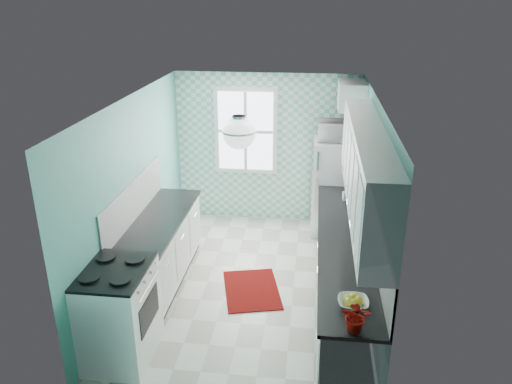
# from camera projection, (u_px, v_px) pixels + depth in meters

# --- Properties ---
(floor) EXTENTS (3.00, 4.40, 0.02)m
(floor) POSITION_uv_depth(u_px,v_px,m) (250.00, 285.00, 6.74)
(floor) COLOR silver
(floor) RESTS_ON ground
(ceiling) EXTENTS (3.00, 4.40, 0.02)m
(ceiling) POSITION_uv_depth(u_px,v_px,m) (249.00, 99.00, 5.80)
(ceiling) COLOR white
(ceiling) RESTS_ON wall_back
(wall_back) EXTENTS (3.00, 0.02, 2.50)m
(wall_back) POSITION_uv_depth(u_px,v_px,m) (267.00, 149.00, 8.31)
(wall_back) COLOR #54A697
(wall_back) RESTS_ON floor
(wall_front) EXTENTS (3.00, 0.02, 2.50)m
(wall_front) POSITION_uv_depth(u_px,v_px,m) (216.00, 298.00, 4.23)
(wall_front) COLOR #54A697
(wall_front) RESTS_ON floor
(wall_left) EXTENTS (0.02, 4.40, 2.50)m
(wall_left) POSITION_uv_depth(u_px,v_px,m) (134.00, 194.00, 6.44)
(wall_left) COLOR #54A697
(wall_left) RESTS_ON floor
(wall_right) EXTENTS (0.02, 4.40, 2.50)m
(wall_right) POSITION_uv_depth(u_px,v_px,m) (372.00, 205.00, 6.10)
(wall_right) COLOR #54A697
(wall_right) RESTS_ON floor
(accent_wall) EXTENTS (3.00, 0.01, 2.50)m
(accent_wall) POSITION_uv_depth(u_px,v_px,m) (267.00, 149.00, 8.29)
(accent_wall) COLOR #70C5AF
(accent_wall) RESTS_ON wall_back
(window) EXTENTS (1.04, 0.05, 1.44)m
(window) POSITION_uv_depth(u_px,v_px,m) (246.00, 131.00, 8.19)
(window) COLOR white
(window) RESTS_ON wall_back
(backsplash_right) EXTENTS (0.02, 3.60, 0.51)m
(backsplash_right) POSITION_uv_depth(u_px,v_px,m) (373.00, 223.00, 5.76)
(backsplash_right) COLOR white
(backsplash_right) RESTS_ON wall_right
(backsplash_left) EXTENTS (0.02, 2.15, 0.51)m
(backsplash_left) POSITION_uv_depth(u_px,v_px,m) (134.00, 200.00, 6.39)
(backsplash_left) COLOR white
(backsplash_left) RESTS_ON wall_left
(upper_cabinets_right) EXTENTS (0.33, 3.20, 0.90)m
(upper_cabinets_right) POSITION_uv_depth(u_px,v_px,m) (366.00, 170.00, 5.33)
(upper_cabinets_right) COLOR white
(upper_cabinets_right) RESTS_ON wall_right
(upper_cabinet_fridge) EXTENTS (0.40, 0.74, 0.40)m
(upper_cabinet_fridge) POSITION_uv_depth(u_px,v_px,m) (352.00, 95.00, 7.44)
(upper_cabinet_fridge) COLOR white
(upper_cabinet_fridge) RESTS_ON wall_right
(ceiling_light) EXTENTS (0.34, 0.34, 0.35)m
(ceiling_light) POSITION_uv_depth(u_px,v_px,m) (239.00, 133.00, 5.13)
(ceiling_light) COLOR silver
(ceiling_light) RESTS_ON ceiling
(base_cabinets_right) EXTENTS (0.60, 3.60, 0.90)m
(base_cabinets_right) POSITION_uv_depth(u_px,v_px,m) (343.00, 277.00, 6.07)
(base_cabinets_right) COLOR white
(base_cabinets_right) RESTS_ON floor
(countertop_right) EXTENTS (0.63, 3.60, 0.04)m
(countertop_right) POSITION_uv_depth(u_px,v_px,m) (345.00, 242.00, 5.89)
(countertop_right) COLOR black
(countertop_right) RESTS_ON base_cabinets_right
(base_cabinets_left) EXTENTS (0.60, 2.15, 0.90)m
(base_cabinets_left) POSITION_uv_depth(u_px,v_px,m) (160.00, 253.00, 6.63)
(base_cabinets_left) COLOR white
(base_cabinets_left) RESTS_ON floor
(countertop_left) EXTENTS (0.63, 2.15, 0.04)m
(countertop_left) POSITION_uv_depth(u_px,v_px,m) (158.00, 221.00, 6.45)
(countertop_left) COLOR black
(countertop_left) RESTS_ON base_cabinets_left
(fridge) EXTENTS (0.67, 0.67, 1.55)m
(fridge) POSITION_uv_depth(u_px,v_px,m) (333.00, 187.00, 7.96)
(fridge) COLOR white
(fridge) RESTS_ON floor
(stove) EXTENTS (0.69, 0.86, 1.04)m
(stove) POSITION_uv_depth(u_px,v_px,m) (118.00, 312.00, 5.24)
(stove) COLOR white
(stove) RESTS_ON floor
(sink) EXTENTS (0.54, 0.45, 0.53)m
(sink) POSITION_uv_depth(u_px,v_px,m) (343.00, 208.00, 6.81)
(sink) COLOR silver
(sink) RESTS_ON countertop_right
(rug) EXTENTS (0.91, 1.13, 0.02)m
(rug) POSITION_uv_depth(u_px,v_px,m) (252.00, 290.00, 6.60)
(rug) COLOR maroon
(rug) RESTS_ON floor
(dish_towel) EXTENTS (0.09, 0.21, 0.33)m
(dish_towel) POSITION_uv_depth(u_px,v_px,m) (318.00, 228.00, 7.25)
(dish_towel) COLOR #4CAD8E
(dish_towel) RESTS_ON base_cabinets_right
(fruit_bowl) EXTENTS (0.30, 0.30, 0.07)m
(fruit_bowl) POSITION_uv_depth(u_px,v_px,m) (353.00, 303.00, 4.65)
(fruit_bowl) COLOR silver
(fruit_bowl) RESTS_ON countertop_right
(potted_plant) EXTENTS (0.30, 0.27, 0.29)m
(potted_plant) POSITION_uv_depth(u_px,v_px,m) (357.00, 317.00, 4.27)
(potted_plant) COLOR #A51F28
(potted_plant) RESTS_ON countertop_right
(soap_bottle) EXTENTS (0.09, 0.09, 0.17)m
(soap_bottle) POSITION_uv_depth(u_px,v_px,m) (346.00, 194.00, 7.03)
(soap_bottle) COLOR #91AFC0
(soap_bottle) RESTS_ON countertop_right
(microwave) EXTENTS (0.57, 0.39, 0.31)m
(microwave) POSITION_uv_depth(u_px,v_px,m) (337.00, 131.00, 7.62)
(microwave) COLOR white
(microwave) RESTS_ON fridge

